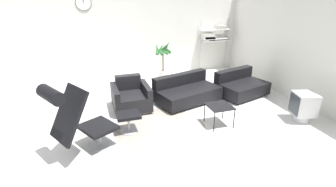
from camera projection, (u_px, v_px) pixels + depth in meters
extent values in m
plane|color=silver|center=(167.00, 119.00, 5.57)|extent=(12.00, 12.00, 0.00)
cube|color=silver|center=(135.00, 31.00, 7.81)|extent=(12.00, 0.06, 2.80)
cylinder|color=black|center=(83.00, 3.00, 7.07)|extent=(0.42, 0.01, 0.42)
cylinder|color=white|center=(83.00, 3.00, 7.07)|extent=(0.40, 0.02, 0.40)
cube|color=black|center=(83.00, 0.00, 7.04)|extent=(0.01, 0.01, 0.12)
cube|color=silver|center=(306.00, 44.00, 6.00)|extent=(0.06, 12.00, 2.80)
cylinder|color=gray|center=(160.00, 128.00, 5.24)|extent=(1.85, 1.85, 0.01)
cylinder|color=#BCBCC1|center=(100.00, 144.00, 4.67)|extent=(0.60, 0.60, 0.02)
cylinder|color=#BCBCC1|center=(99.00, 136.00, 4.61)|extent=(0.06, 0.06, 0.30)
cube|color=black|center=(98.00, 127.00, 4.54)|extent=(0.74, 0.77, 0.06)
cube|color=black|center=(69.00, 114.00, 4.06)|extent=(0.70, 0.75, 0.81)
cylinder|color=black|center=(51.00, 95.00, 3.77)|extent=(0.44, 0.57, 0.21)
cylinder|color=#BCBCC1|center=(129.00, 131.00, 5.12)|extent=(0.36, 0.36, 0.02)
cylinder|color=#BCBCC1|center=(129.00, 123.00, 5.06)|extent=(0.05, 0.05, 0.30)
cube|color=black|center=(128.00, 115.00, 4.99)|extent=(0.45, 0.38, 0.06)
cube|color=silver|center=(132.00, 108.00, 6.03)|extent=(0.67, 0.69, 0.06)
cube|color=black|center=(131.00, 100.00, 5.96)|extent=(0.58, 0.84, 0.32)
cube|color=black|center=(128.00, 82.00, 6.13)|extent=(0.58, 0.18, 0.34)
cube|color=black|center=(146.00, 95.00, 6.03)|extent=(0.12, 0.84, 0.51)
cube|color=black|center=(116.00, 98.00, 5.83)|extent=(0.12, 0.84, 0.51)
cube|color=black|center=(188.00, 101.00, 6.42)|extent=(1.51, 1.06, 0.05)
cube|color=black|center=(188.00, 94.00, 6.36)|extent=(1.69, 1.22, 0.31)
cube|color=black|center=(180.00, 79.00, 6.50)|extent=(1.51, 0.61, 0.28)
cube|color=black|center=(241.00, 94.00, 6.80)|extent=(1.25, 0.99, 0.05)
cube|color=black|center=(242.00, 88.00, 6.73)|extent=(1.40, 1.14, 0.31)
cube|color=black|center=(234.00, 74.00, 6.87)|extent=(1.22, 0.52, 0.28)
cube|color=black|center=(220.00, 106.00, 5.21)|extent=(0.48, 0.48, 0.02)
cylinder|color=black|center=(214.00, 122.00, 5.04)|extent=(0.02, 0.02, 0.41)
cylinder|color=black|center=(234.00, 119.00, 5.16)|extent=(0.02, 0.02, 0.41)
cylinder|color=black|center=(204.00, 113.00, 5.42)|extent=(0.02, 0.02, 0.41)
cylinder|color=black|center=(223.00, 110.00, 5.54)|extent=(0.02, 0.02, 0.41)
cylinder|color=#B7B7B7|center=(301.00, 117.00, 5.48)|extent=(0.32, 0.32, 0.16)
cube|color=#B7B7B7|center=(304.00, 104.00, 5.36)|extent=(0.51, 0.52, 0.46)
cube|color=#282D33|center=(294.00, 104.00, 5.35)|extent=(0.10, 0.36, 0.40)
cylinder|color=silver|center=(163.00, 75.00, 8.01)|extent=(0.34, 0.34, 0.24)
cylinder|color=#382819|center=(163.00, 71.00, 7.97)|extent=(0.31, 0.31, 0.02)
cylinder|color=brown|center=(163.00, 62.00, 7.85)|extent=(0.04, 0.04, 0.57)
cone|color=#2D6B33|center=(166.00, 48.00, 7.73)|extent=(0.13, 0.31, 0.34)
cone|color=#2D6B33|center=(166.00, 47.00, 7.81)|extent=(0.32, 0.35, 0.38)
cone|color=#2D6B33|center=(161.00, 48.00, 7.79)|extent=(0.31, 0.17, 0.29)
cone|color=#2D6B33|center=(157.00, 49.00, 7.69)|extent=(0.20, 0.41, 0.33)
cone|color=#2D6B33|center=(159.00, 50.00, 7.61)|extent=(0.25, 0.38, 0.27)
cone|color=#2D6B33|center=(163.00, 51.00, 7.59)|extent=(0.34, 0.18, 0.24)
cone|color=#2D6B33|center=(167.00, 49.00, 7.62)|extent=(0.35, 0.28, 0.31)
cylinder|color=#BCBCC1|center=(200.00, 46.00, 8.54)|extent=(0.03, 0.03, 1.68)
cylinder|color=#BCBCC1|center=(226.00, 44.00, 8.81)|extent=(0.03, 0.03, 1.68)
cube|color=white|center=(215.00, 40.00, 8.50)|extent=(1.02, 0.28, 0.02)
cube|color=white|center=(216.00, 39.00, 8.48)|extent=(1.02, 0.28, 0.02)
cube|color=white|center=(216.00, 30.00, 8.37)|extent=(1.02, 0.28, 0.02)
cube|color=beige|center=(211.00, 39.00, 8.42)|extent=(0.24, 0.24, 0.10)
cube|color=silver|center=(208.00, 36.00, 8.35)|extent=(0.38, 0.24, 0.18)
cube|color=#B7B2A8|center=(221.00, 27.00, 8.38)|extent=(0.29, 0.24, 0.12)
cube|color=beige|center=(209.00, 39.00, 8.40)|extent=(0.40, 0.24, 0.13)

